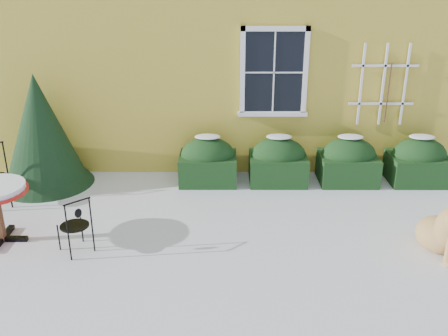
{
  "coord_description": "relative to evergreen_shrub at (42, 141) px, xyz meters",
  "views": [
    {
      "loc": [
        0.01,
        -6.05,
        3.77
      ],
      "look_at": [
        0.0,
        1.0,
        0.9
      ],
      "focal_mm": 40.0,
      "sensor_mm": 36.0,
      "label": 1
    }
  ],
  "objects": [
    {
      "name": "ground",
      "position": [
        3.29,
        -2.45,
        -0.83
      ],
      "size": [
        80.0,
        80.0,
        0.0
      ],
      "primitive_type": "plane",
      "color": "white",
      "rests_on": "ground"
    },
    {
      "name": "dog",
      "position": [
        6.38,
        -2.45,
        -0.43
      ],
      "size": [
        0.76,
        1.12,
        0.99
      ],
      "rotation": [
        0.0,
        0.0,
        0.23
      ],
      "color": "tan",
      "rests_on": "ground"
    },
    {
      "name": "evergreen_shrub",
      "position": [
        0.0,
        0.0,
        0.0
      ],
      "size": [
        1.7,
        1.7,
        2.05
      ],
      "rotation": [
        0.0,
        0.0,
        -0.22
      ],
      "color": "black",
      "rests_on": "ground"
    },
    {
      "name": "patio_chair_near",
      "position": [
        1.22,
        -2.39,
        -0.4
      ],
      "size": [
        0.53,
        0.53,
        0.85
      ],
      "rotation": [
        0.0,
        0.0,
        3.87
      ],
      "color": "black",
      "rests_on": "ground"
    },
    {
      "name": "hedge_row",
      "position": [
        4.94,
        0.1,
        -0.42
      ],
      "size": [
        4.95,
        0.8,
        0.91
      ],
      "color": "black",
      "rests_on": "ground"
    }
  ]
}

